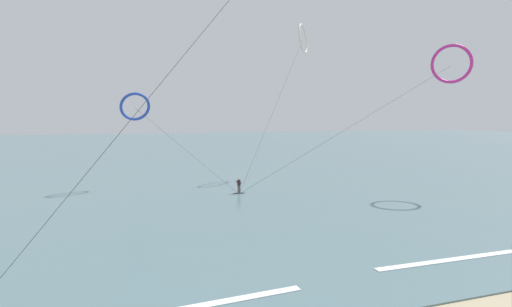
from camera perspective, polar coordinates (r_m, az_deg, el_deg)
name	(u,v)px	position (r m, az deg, el deg)	size (l,w,h in m)	color
sea_water	(165,147)	(113.92, -13.28, 0.97)	(400.00, 200.00, 0.08)	slate
surfer_charcoal	(239,187)	(42.53, -2.53, -4.91)	(1.40, 0.72, 1.70)	black
kite_magenta	(451,64)	(49.62, 26.81, 11.68)	(25.15, 7.28, 16.55)	#CC288E
kite_cobalt	(135,107)	(48.89, -17.38, 6.60)	(12.46, 9.68, 11.41)	#2647B7
kite_ivory	(303,39)	(60.39, 6.94, 16.44)	(15.40, 15.45, 22.28)	silver
wave_crest_mid	(203,306)	(18.48, -7.78, -21.42)	(9.50, 0.50, 0.12)	white
wave_crest_far	(450,261)	(25.93, 26.66, -13.93)	(9.97, 0.50, 0.12)	white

